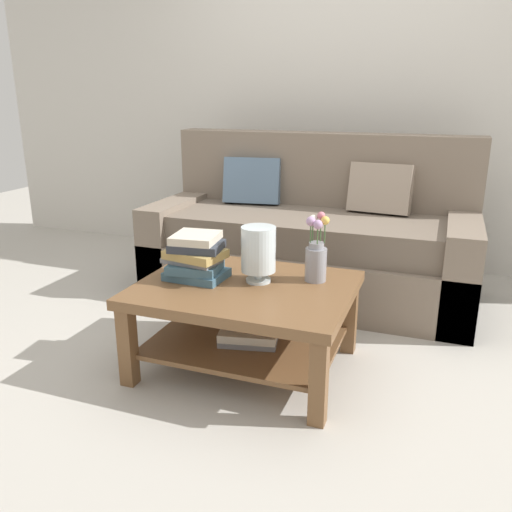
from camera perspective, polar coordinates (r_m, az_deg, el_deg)
ground_plane at (r=2.97m, az=2.95°, el=-9.10°), size 10.00×10.00×0.00m
back_wall at (r=4.26m, az=10.21°, el=17.49°), size 6.40×0.12×2.70m
couch at (r=3.57m, az=5.97°, el=1.71°), size 2.11×0.90×1.06m
coffee_table at (r=2.57m, az=-1.14°, el=-5.70°), size 1.02×0.80×0.44m
book_stack_main at (r=2.59m, az=-6.59°, el=-0.18°), size 0.31×0.26×0.22m
glass_hurricane_vase at (r=2.52m, az=0.26°, el=0.57°), size 0.17×0.17×0.28m
flower_pitcher at (r=2.55m, az=6.55°, el=0.04°), size 0.11×0.11×0.34m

